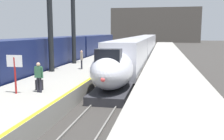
% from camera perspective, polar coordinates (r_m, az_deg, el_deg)
% --- Properties ---
extents(platform_left, '(4.80, 110.00, 1.05)m').
position_cam_1_polar(platform_left, '(28.67, -3.64, 0.91)').
color(platform_left, gray).
rests_on(platform_left, ground).
extents(platform_right, '(4.80, 110.00, 1.05)m').
position_cam_1_polar(platform_right, '(27.73, 12.76, 0.44)').
color(platform_right, gray).
rests_on(platform_right, ground).
extents(platform_left_safety_stripe, '(0.20, 107.80, 0.01)m').
position_cam_1_polar(platform_left_safety_stripe, '(28.11, 0.85, 1.85)').
color(platform_left_safety_stripe, yellow).
rests_on(platform_left_safety_stripe, platform_left).
extents(rail_main_left, '(0.08, 110.00, 0.12)m').
position_cam_1_polar(rail_main_left, '(30.77, 3.64, 0.57)').
color(rail_main_left, slate).
rests_on(rail_main_left, ground).
extents(rail_main_right, '(0.08, 110.00, 0.12)m').
position_cam_1_polar(rail_main_right, '(30.61, 6.43, 0.49)').
color(rail_main_right, slate).
rests_on(rail_main_right, ground).
extents(rail_secondary_left, '(0.08, 110.00, 0.12)m').
position_cam_1_polar(rail_secondary_left, '(32.83, -10.51, 0.95)').
color(rail_secondary_left, slate).
rests_on(rail_secondary_left, ground).
extents(rail_secondary_right, '(0.08, 110.00, 0.12)m').
position_cam_1_polar(rail_secondary_right, '(32.31, -8.04, 0.89)').
color(rail_secondary_right, slate).
rests_on(rail_secondary_right, ground).
extents(highspeed_train_main, '(2.92, 55.96, 3.60)m').
position_cam_1_polar(highspeed_train_main, '(41.25, 6.74, 5.26)').
color(highspeed_train_main, silver).
rests_on(highspeed_train_main, ground).
extents(regional_train_adjacent, '(2.85, 36.60, 3.80)m').
position_cam_1_polar(regional_train_adjacent, '(34.05, -8.30, 4.78)').
color(regional_train_adjacent, '#141E4C').
rests_on(regional_train_adjacent, ground).
extents(station_column_far, '(4.00, 0.68, 8.67)m').
position_cam_1_polar(station_column_far, '(27.02, -8.83, 12.63)').
color(station_column_far, black).
rests_on(station_column_far, platform_left).
extents(passenger_near_edge, '(0.56, 0.28, 1.69)m').
position_cam_1_polar(passenger_near_edge, '(14.48, -16.31, -1.09)').
color(passenger_near_edge, '#23232D').
rests_on(passenger_near_edge, platform_left).
extents(passenger_far_waiting, '(0.35, 0.53, 1.69)m').
position_cam_1_polar(passenger_far_waiting, '(22.81, -6.93, 2.68)').
color(passenger_far_waiting, '#23232D').
rests_on(passenger_far_waiting, platform_left).
extents(rolling_suitcase, '(0.40, 0.22, 0.98)m').
position_cam_1_polar(rolling_suitcase, '(15.19, -16.20, -3.26)').
color(rolling_suitcase, black).
rests_on(rolling_suitcase, platform_left).
extents(departure_info_board, '(0.90, 0.10, 2.12)m').
position_cam_1_polar(departure_info_board, '(14.53, -21.24, 0.77)').
color(departure_info_board, maroon).
rests_on(departure_info_board, platform_left).
extents(terminus_back_wall, '(36.00, 2.00, 14.00)m').
position_cam_1_polar(terminus_back_wall, '(104.77, 9.66, 10.02)').
color(terminus_back_wall, '#4C4742').
rests_on(terminus_back_wall, ground).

